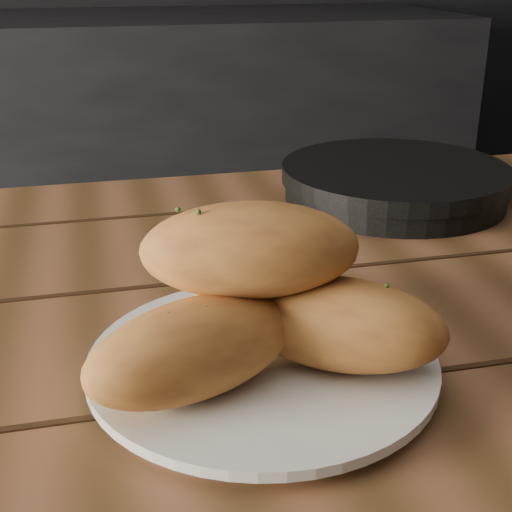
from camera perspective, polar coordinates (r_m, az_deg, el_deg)
The scene contains 4 objects.
table at distance 0.70m, azimuth 11.30°, elevation -11.07°, with size 1.56×0.91×0.75m.
plate at distance 0.54m, azimuth 0.50°, elevation -8.72°, with size 0.26×0.26×0.02m.
bread_rolls at distance 0.51m, azimuth 0.01°, elevation -3.64°, with size 0.28×0.23×0.12m.
skillet at distance 0.93m, azimuth 11.17°, elevation 5.82°, with size 0.41×0.29×0.05m.
Camera 1 is at (0.44, -0.20, 1.04)m, focal length 50.00 mm.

